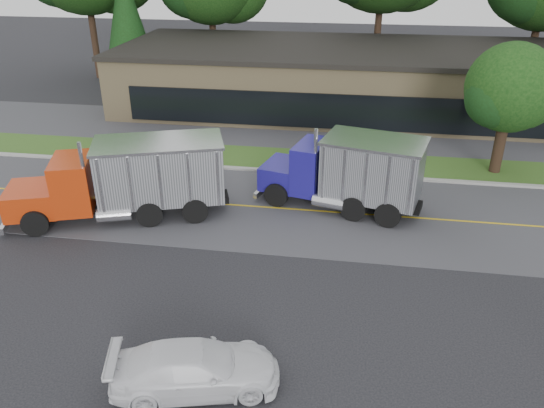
# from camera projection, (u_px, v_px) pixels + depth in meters

# --- Properties ---
(ground) EXTENTS (140.00, 140.00, 0.00)m
(ground) POSITION_uv_depth(u_px,v_px,m) (256.00, 343.00, 16.02)
(ground) COLOR #313136
(ground) RESTS_ON ground
(road) EXTENTS (60.00, 8.00, 0.02)m
(road) POSITION_uv_depth(u_px,v_px,m) (292.00, 209.00, 23.98)
(road) COLOR #505055
(road) RESTS_ON ground
(center_line) EXTENTS (60.00, 0.12, 0.01)m
(center_line) POSITION_uv_depth(u_px,v_px,m) (292.00, 209.00, 23.98)
(center_line) COLOR gold
(center_line) RESTS_ON ground
(curb) EXTENTS (60.00, 0.30, 0.12)m
(curb) POSITION_uv_depth(u_px,v_px,m) (302.00, 173.00, 27.69)
(curb) COLOR #9E9E99
(curb) RESTS_ON ground
(grass_verge) EXTENTS (60.00, 3.40, 0.03)m
(grass_verge) POSITION_uv_depth(u_px,v_px,m) (305.00, 161.00, 29.28)
(grass_verge) COLOR #32531C
(grass_verge) RESTS_ON ground
(far_parking) EXTENTS (60.00, 7.00, 0.02)m
(far_parking) POSITION_uv_depth(u_px,v_px,m) (313.00, 132.00, 33.70)
(far_parking) COLOR #505055
(far_parking) RESTS_ON ground
(strip_mall) EXTENTS (32.00, 12.00, 4.00)m
(strip_mall) POSITION_uv_depth(u_px,v_px,m) (349.00, 80.00, 37.84)
(strip_mall) COLOR tan
(strip_mall) RESTS_ON ground
(evergreen_left) EXTENTS (4.31, 4.31, 9.79)m
(evergreen_left) POSITION_uv_depth(u_px,v_px,m) (126.00, 18.00, 42.36)
(evergreen_left) COLOR #382619
(evergreen_left) RESTS_ON ground
(tree_verge) EXTENTS (4.67, 4.39, 6.66)m
(tree_verge) POSITION_uv_depth(u_px,v_px,m) (511.00, 92.00, 26.05)
(tree_verge) COLOR #382619
(tree_verge) RESTS_ON ground
(dump_truck_red) EXTENTS (9.41, 5.28, 3.36)m
(dump_truck_red) POSITION_uv_depth(u_px,v_px,m) (131.00, 177.00, 22.69)
(dump_truck_red) COLOR black
(dump_truck_red) RESTS_ON ground
(dump_truck_blue) EXTENTS (7.51, 4.19, 3.36)m
(dump_truck_blue) POSITION_uv_depth(u_px,v_px,m) (350.00, 171.00, 23.39)
(dump_truck_blue) COLOR black
(dump_truck_blue) RESTS_ON ground
(rally_car) EXTENTS (4.84, 2.93, 1.31)m
(rally_car) POSITION_uv_depth(u_px,v_px,m) (195.00, 368.00, 14.18)
(rally_car) COLOR white
(rally_car) RESTS_ON ground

